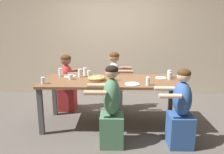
{
  "coord_description": "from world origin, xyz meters",
  "views": [
    {
      "loc": [
        0.07,
        -3.45,
        1.63
      ],
      "look_at": [
        0.0,
        0.0,
        0.82
      ],
      "focal_mm": 35.0,
      "sensor_mm": 36.0,
      "label": 1
    }
  ],
  "objects": [
    {
      "name": "diner_near_right",
      "position": [
        0.95,
        -0.66,
        0.49
      ],
      "size": [
        0.51,
        0.4,
        1.09
      ],
      "rotation": [
        0.0,
        0.0,
        1.57
      ],
      "color": "#2D5193",
      "rests_on": "ground"
    },
    {
      "name": "ground_plane",
      "position": [
        0.0,
        0.0,
        0.0
      ],
      "size": [
        18.0,
        18.0,
        0.0
      ],
      "primitive_type": "plane",
      "color": "#514C47",
      "rests_on": "ground"
    },
    {
      "name": "diner_far_center",
      "position": [
        0.03,
        0.66,
        0.53
      ],
      "size": [
        0.51,
        0.4,
        1.15
      ],
      "rotation": [
        0.0,
        0.0,
        -1.57
      ],
      "color": "silver",
      "rests_on": "ground"
    },
    {
      "name": "empty_plate_a",
      "position": [
        0.82,
        0.15,
        0.78
      ],
      "size": [
        0.18,
        0.18,
        0.02
      ],
      "color": "white",
      "rests_on": "dining_table"
    },
    {
      "name": "empty_plate_b",
      "position": [
        -0.74,
        0.23,
        0.78
      ],
      "size": [
        0.2,
        0.2,
        0.02
      ],
      "color": "white",
      "rests_on": "dining_table"
    },
    {
      "name": "cocktail_glass_blue",
      "position": [
        -0.68,
        0.02,
        0.81
      ],
      "size": [
        0.08,
        0.08,
        0.11
      ],
      "color": "silver",
      "rests_on": "dining_table"
    },
    {
      "name": "dining_table",
      "position": [
        0.0,
        0.0,
        0.69
      ],
      "size": [
        2.27,
        0.88,
        0.77
      ],
      "color": "brown",
      "rests_on": "ground"
    },
    {
      "name": "pizza_board_main",
      "position": [
        -0.25,
        -0.04,
        0.81
      ],
      "size": [
        0.3,
        0.3,
        0.06
      ],
      "color": "brown",
      "rests_on": "dining_table"
    },
    {
      "name": "diner_near_center",
      "position": [
        0.01,
        -0.66,
        0.51
      ],
      "size": [
        0.51,
        0.4,
        1.13
      ],
      "rotation": [
        0.0,
        0.0,
        1.57
      ],
      "color": "#477556",
      "rests_on": "ground"
    },
    {
      "name": "drinking_glass_f",
      "position": [
        0.54,
        -0.31,
        0.83
      ],
      "size": [
        0.06,
        0.06,
        0.13
      ],
      "color": "silver",
      "rests_on": "dining_table"
    },
    {
      "name": "empty_plate_c",
      "position": [
        0.31,
        -0.27,
        0.78
      ],
      "size": [
        0.22,
        0.22,
        0.02
      ],
      "color": "white",
      "rests_on": "dining_table"
    },
    {
      "name": "drinking_glass_g",
      "position": [
        -0.41,
        0.25,
        0.82
      ],
      "size": [
        0.06,
        0.06,
        0.11
      ],
      "color": "silver",
      "rests_on": "dining_table"
    },
    {
      "name": "diner_far_left",
      "position": [
        -0.89,
        0.66,
        0.51
      ],
      "size": [
        0.51,
        0.4,
        1.1
      ],
      "rotation": [
        0.0,
        0.0,
        -1.57
      ],
      "color": "#B22D2D",
      "rests_on": "ground"
    },
    {
      "name": "restaurant_back_panel",
      "position": [
        0.0,
        1.81,
        1.6
      ],
      "size": [
        10.0,
        0.06,
        3.2
      ],
      "primitive_type": "cube",
      "color": "beige",
      "rests_on": "ground"
    },
    {
      "name": "drinking_glass_a",
      "position": [
        0.95,
        0.07,
        0.82
      ],
      "size": [
        0.07,
        0.07,
        0.11
      ],
      "color": "silver",
      "rests_on": "dining_table"
    },
    {
      "name": "drinking_glass_d",
      "position": [
        -0.55,
        0.2,
        0.83
      ],
      "size": [
        0.07,
        0.07,
        0.14
      ],
      "color": "silver",
      "rests_on": "dining_table"
    },
    {
      "name": "drinking_glass_i",
      "position": [
        0.98,
        0.21,
        0.83
      ],
      "size": [
        0.07,
        0.07,
        0.12
      ],
      "color": "silver",
      "rests_on": "dining_table"
    },
    {
      "name": "drinking_glass_e",
      "position": [
        -0.9,
        0.25,
        0.84
      ],
      "size": [
        0.07,
        0.07,
        0.14
      ],
      "color": "silver",
      "rests_on": "dining_table"
    },
    {
      "name": "drinking_glass_b",
      "position": [
        -1.04,
        -0.27,
        0.82
      ],
      "size": [
        0.07,
        0.07,
        0.11
      ],
      "color": "silver",
      "rests_on": "dining_table"
    },
    {
      "name": "drinking_glass_h",
      "position": [
        0.02,
        -0.03,
        0.82
      ],
      "size": [
        0.07,
        0.07,
        0.12
      ],
      "color": "silver",
      "rests_on": "dining_table"
    },
    {
      "name": "drinking_glass_c",
      "position": [
        -0.49,
        0.34,
        0.83
      ],
      "size": [
        0.07,
        0.07,
        0.14
      ],
      "color": "silver",
      "rests_on": "dining_table"
    }
  ]
}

